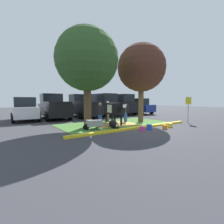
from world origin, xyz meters
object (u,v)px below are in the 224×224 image
at_px(wheelbarrow, 94,123).
at_px(bucket_blue, 149,127).
at_px(person_visitor_near, 126,112).
at_px(person_visitor_far, 100,114).
at_px(bucket_yellow, 170,125).
at_px(calf_lying, 113,124).
at_px(suv_black, 121,104).
at_px(suv_dark_grey, 104,105).
at_px(shade_tree_left, 87,60).
at_px(person_handler, 108,111).
at_px(cow_holstein, 114,109).
at_px(sedan_blue, 139,106).
at_px(bucket_pink, 142,129).
at_px(pickup_truck_maroon, 83,106).
at_px(pickup_truck_black, 53,107).
at_px(hatchback_white, 24,109).
at_px(shade_tree_right, 141,68).
at_px(parking_sign, 188,105).
at_px(bucket_orange, 165,127).

relative_size(wheelbarrow, bucket_blue, 4.97).
distance_m(person_visitor_near, person_visitor_far, 2.90).
height_order(wheelbarrow, bucket_yellow, wheelbarrow).
relative_size(person_visitor_far, bucket_yellow, 5.17).
distance_m(calf_lying, suv_black, 10.11).
xyz_separation_m(calf_lying, suv_dark_grey, (3.91, 7.35, 1.03)).
bearing_deg(shade_tree_left, person_handler, 30.40).
height_order(cow_holstein, sedan_blue, sedan_blue).
xyz_separation_m(bucket_pink, pickup_truck_maroon, (0.60, 9.23, 0.98)).
relative_size(pickup_truck_black, suv_dark_grey, 1.17).
distance_m(bucket_yellow, suv_black, 10.19).
distance_m(bucket_yellow, sedan_blue, 10.80).
bearing_deg(hatchback_white, bucket_yellow, -52.07).
bearing_deg(person_handler, shade_tree_left, -149.60).
distance_m(shade_tree_right, cow_holstein, 4.17).
bearing_deg(shade_tree_left, calf_lying, -43.43).
xyz_separation_m(shade_tree_right, bucket_blue, (-2.21, -2.87, -4.18)).
bearing_deg(suv_dark_grey, shade_tree_left, -129.77).
bearing_deg(suv_dark_grey, cow_holstein, -116.14).
distance_m(parking_sign, sedan_blue, 8.91).
distance_m(bucket_orange, suv_dark_grey, 9.71).
bearing_deg(pickup_truck_maroon, shade_tree_left, -112.12).
height_order(shade_tree_left, wheelbarrow, shade_tree_left).
distance_m(person_visitor_near, suv_black, 7.39).
bearing_deg(suv_dark_grey, shade_tree_right, -93.51).
relative_size(calf_lying, person_visitor_near, 0.88).
distance_m(cow_holstein, person_visitor_far, 1.41).
bearing_deg(person_visitor_far, person_visitor_near, 13.95).
bearing_deg(hatchback_white, bucket_blue, -59.34).
distance_m(bucket_pink, sedan_blue, 12.25).
relative_size(bucket_yellow, sedan_blue, 0.07).
bearing_deg(pickup_truck_maroon, cow_holstein, -93.92).
distance_m(suv_dark_grey, sedan_blue, 5.28).
distance_m(parking_sign, bucket_orange, 4.16).
bearing_deg(person_visitor_far, hatchback_white, 119.31).
bearing_deg(hatchback_white, sedan_blue, -1.96).
bearing_deg(person_visitor_near, bucket_pink, -115.72).
bearing_deg(person_visitor_near, pickup_truck_maroon, 100.13).
bearing_deg(cow_holstein, parking_sign, -25.73).
distance_m(person_visitor_near, bucket_blue, 3.59).
relative_size(bucket_pink, pickup_truck_black, 0.06).
relative_size(shade_tree_left, person_visitor_near, 4.18).
xyz_separation_m(person_handler, person_visitor_far, (-1.84, -1.83, -0.06)).
distance_m(person_visitor_far, bucket_yellow, 4.66).
bearing_deg(pickup_truck_black, bucket_orange, -67.41).
relative_size(hatchback_white, pickup_truck_maroon, 0.82).
relative_size(cow_holstein, person_visitor_near, 2.02).
xyz_separation_m(bucket_yellow, pickup_truck_maroon, (-1.86, 9.35, 0.98)).
bearing_deg(pickup_truck_black, shade_tree_left, -85.95).
relative_size(person_visitor_near, bucket_yellow, 4.93).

